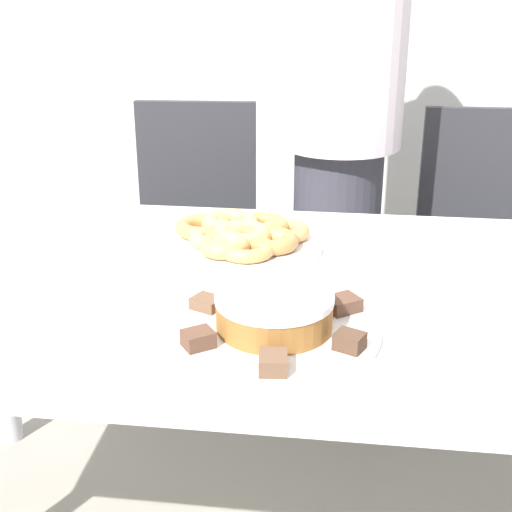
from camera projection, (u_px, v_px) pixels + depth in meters
name	position (u px, v px, depth m)	size (l,w,h in m)	color
table	(263.00, 318.00, 1.42)	(1.70, 0.90, 0.72)	silver
person_standing	(341.00, 125.00, 2.04)	(0.35, 0.35, 1.66)	#383842
office_chair_left	(193.00, 252.00, 2.34)	(0.47, 0.47, 0.89)	black
office_chair_right	(482.00, 266.00, 2.23)	(0.45, 0.45, 0.89)	black
plate_cake	(274.00, 330.00, 1.20)	(0.36, 0.36, 0.01)	white
plate_donuts	(242.00, 246.00, 1.56)	(0.35, 0.35, 0.01)	white
frosted_cake	(274.00, 311.00, 1.18)	(0.20, 0.20, 0.06)	#9E662D
lamington_0	(198.00, 339.00, 1.13)	(0.06, 0.06, 0.03)	brown
lamington_1	(273.00, 363.00, 1.06)	(0.05, 0.05, 0.03)	brown
lamington_2	(350.00, 341.00, 1.12)	(0.06, 0.05, 0.03)	#513828
lamington_3	(343.00, 304.00, 1.25)	(0.07, 0.07, 0.02)	brown
lamington_4	(275.00, 287.00, 1.32)	(0.05, 0.06, 0.02)	#513828
lamington_5	(207.00, 303.00, 1.26)	(0.06, 0.06, 0.02)	brown
donut_0	(242.00, 235.00, 1.55)	(0.13, 0.13, 0.04)	#E5AD66
donut_1	(203.00, 227.00, 1.61)	(0.13, 0.13, 0.03)	#D18E4C
donut_2	(213.00, 238.00, 1.54)	(0.10, 0.10, 0.03)	#E5AD66
donut_3	(224.00, 245.00, 1.50)	(0.11, 0.11, 0.04)	tan
donut_4	(246.00, 249.00, 1.49)	(0.12, 0.12, 0.03)	tan
donut_5	(272.00, 241.00, 1.53)	(0.12, 0.12, 0.03)	#C68447
donut_6	(285.00, 231.00, 1.58)	(0.11, 0.11, 0.03)	tan
donut_7	(261.00, 226.00, 1.61)	(0.13, 0.13, 0.03)	#C68447
donut_8	(230.00, 223.00, 1.62)	(0.13, 0.13, 0.04)	#E5AD66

